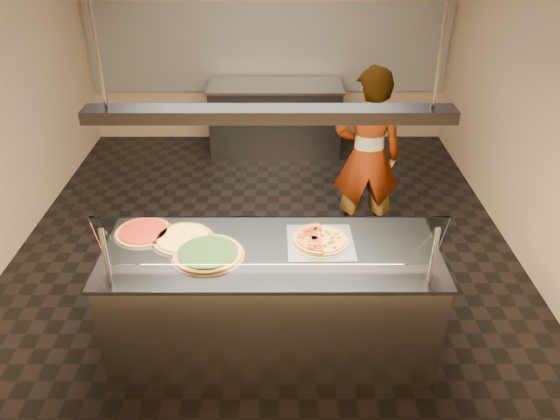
{
  "coord_description": "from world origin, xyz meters",
  "views": [
    {
      "loc": [
        0.14,
        -4.51,
        3.14
      ],
      "look_at": [
        0.15,
        -0.9,
        1.02
      ],
      "focal_mm": 35.0,
      "sensor_mm": 36.0,
      "label": 1
    }
  ],
  "objects_px": {
    "half_pizza_sausage": "(334,239)",
    "pizza_cheese": "(183,238)",
    "serving_counter": "(272,301)",
    "prep_table": "(275,118)",
    "sneeze_guard": "(270,243)",
    "worker": "(367,157)",
    "pizza_spinach": "(208,253)",
    "heat_lamp_housing": "(270,114)",
    "pizza_spatula": "(190,231)",
    "pizza_tomato": "(144,232)",
    "half_pizza_pepperoni": "(308,238)",
    "perforated_tray": "(320,241)"
  },
  "relations": [
    {
      "from": "serving_counter",
      "to": "pizza_spinach",
      "type": "distance_m",
      "value": 0.66
    },
    {
      "from": "half_pizza_pepperoni",
      "to": "worker",
      "type": "distance_m",
      "value": 1.67
    },
    {
      "from": "perforated_tray",
      "to": "pizza_cheese",
      "type": "relative_size",
      "value": 1.05
    },
    {
      "from": "serving_counter",
      "to": "worker",
      "type": "relative_size",
      "value": 1.33
    },
    {
      "from": "sneeze_guard",
      "to": "worker",
      "type": "distance_m",
      "value": 2.2
    },
    {
      "from": "perforated_tray",
      "to": "worker",
      "type": "bearing_deg",
      "value": 69.92
    },
    {
      "from": "pizza_cheese",
      "to": "prep_table",
      "type": "distance_m",
      "value": 3.81
    },
    {
      "from": "perforated_tray",
      "to": "pizza_spatula",
      "type": "relative_size",
      "value": 1.88
    },
    {
      "from": "serving_counter",
      "to": "sneeze_guard",
      "type": "bearing_deg",
      "value": -90.0
    },
    {
      "from": "serving_counter",
      "to": "heat_lamp_housing",
      "type": "xyz_separation_m",
      "value": [
        -0.0,
        0.0,
        1.48
      ]
    },
    {
      "from": "serving_counter",
      "to": "worker",
      "type": "xyz_separation_m",
      "value": [
        0.92,
        1.63,
        0.44
      ]
    },
    {
      "from": "perforated_tray",
      "to": "half_pizza_pepperoni",
      "type": "bearing_deg",
      "value": 179.87
    },
    {
      "from": "half_pizza_sausage",
      "to": "pizza_cheese",
      "type": "xyz_separation_m",
      "value": [
        -1.1,
        0.03,
        -0.01
      ]
    },
    {
      "from": "half_pizza_sausage",
      "to": "heat_lamp_housing",
      "type": "bearing_deg",
      "value": -167.41
    },
    {
      "from": "half_pizza_pepperoni",
      "to": "perforated_tray",
      "type": "bearing_deg",
      "value": -0.13
    },
    {
      "from": "pizza_cheese",
      "to": "heat_lamp_housing",
      "type": "relative_size",
      "value": 0.2
    },
    {
      "from": "pizza_cheese",
      "to": "worker",
      "type": "bearing_deg",
      "value": 43.79
    },
    {
      "from": "pizza_spinach",
      "to": "serving_counter",
      "type": "bearing_deg",
      "value": 7.68
    },
    {
      "from": "pizza_spinach",
      "to": "prep_table",
      "type": "height_order",
      "value": "pizza_spinach"
    },
    {
      "from": "serving_counter",
      "to": "prep_table",
      "type": "relative_size",
      "value": 1.35
    },
    {
      "from": "pizza_tomato",
      "to": "worker",
      "type": "bearing_deg",
      "value": 36.99
    },
    {
      "from": "serving_counter",
      "to": "pizza_spatula",
      "type": "height_order",
      "value": "pizza_spatula"
    },
    {
      "from": "serving_counter",
      "to": "half_pizza_sausage",
      "type": "relative_size",
      "value": 6.02
    },
    {
      "from": "sneeze_guard",
      "to": "pizza_cheese",
      "type": "relative_size",
      "value": 4.66
    },
    {
      "from": "perforated_tray",
      "to": "pizza_cheese",
      "type": "bearing_deg",
      "value": 178.17
    },
    {
      "from": "serving_counter",
      "to": "prep_table",
      "type": "bearing_deg",
      "value": 89.91
    },
    {
      "from": "perforated_tray",
      "to": "pizza_spinach",
      "type": "bearing_deg",
      "value": -168.53
    },
    {
      "from": "serving_counter",
      "to": "perforated_tray",
      "type": "distance_m",
      "value": 0.6
    },
    {
      "from": "half_pizza_sausage",
      "to": "pizza_spinach",
      "type": "xyz_separation_m",
      "value": [
        -0.9,
        -0.16,
        -0.01
      ]
    },
    {
      "from": "pizza_spatula",
      "to": "worker",
      "type": "xyz_separation_m",
      "value": [
        1.52,
        1.42,
        -0.06
      ]
    },
    {
      "from": "pizza_tomato",
      "to": "worker",
      "type": "relative_size",
      "value": 0.24
    },
    {
      "from": "half_pizza_pepperoni",
      "to": "heat_lamp_housing",
      "type": "bearing_deg",
      "value": -158.66
    },
    {
      "from": "worker",
      "to": "serving_counter",
      "type": "bearing_deg",
      "value": 62.23
    },
    {
      "from": "half_pizza_sausage",
      "to": "pizza_spatula",
      "type": "distance_m",
      "value": 1.06
    },
    {
      "from": "heat_lamp_housing",
      "to": "sneeze_guard",
      "type": "bearing_deg",
      "value": -90.0
    },
    {
      "from": "pizza_cheese",
      "to": "pizza_spinach",
      "type": "bearing_deg",
      "value": -43.62
    },
    {
      "from": "worker",
      "to": "heat_lamp_housing",
      "type": "xyz_separation_m",
      "value": [
        -0.92,
        -1.63,
        1.05
      ]
    },
    {
      "from": "pizza_spatula",
      "to": "heat_lamp_housing",
      "type": "bearing_deg",
      "value": -19.5
    },
    {
      "from": "half_pizza_sausage",
      "to": "pizza_spinach",
      "type": "distance_m",
      "value": 0.91
    },
    {
      "from": "pizza_spatula",
      "to": "pizza_spinach",
      "type": "bearing_deg",
      "value": -59.6
    },
    {
      "from": "pizza_spinach",
      "to": "pizza_spatula",
      "type": "distance_m",
      "value": 0.32
    },
    {
      "from": "perforated_tray",
      "to": "pizza_tomato",
      "type": "relative_size",
      "value": 1.1
    },
    {
      "from": "pizza_spinach",
      "to": "perforated_tray",
      "type": "bearing_deg",
      "value": 11.47
    },
    {
      "from": "pizza_spatula",
      "to": "prep_table",
      "type": "relative_size",
      "value": 0.14
    },
    {
      "from": "sneeze_guard",
      "to": "half_pizza_sausage",
      "type": "bearing_deg",
      "value": 44.38
    },
    {
      "from": "sneeze_guard",
      "to": "pizza_cheese",
      "type": "distance_m",
      "value": 0.85
    },
    {
      "from": "half_pizza_pepperoni",
      "to": "half_pizza_sausage",
      "type": "bearing_deg",
      "value": -0.44
    },
    {
      "from": "serving_counter",
      "to": "heat_lamp_housing",
      "type": "distance_m",
      "value": 1.48
    },
    {
      "from": "half_pizza_pepperoni",
      "to": "pizza_cheese",
      "type": "bearing_deg",
      "value": 177.99
    },
    {
      "from": "pizza_spatula",
      "to": "prep_table",
      "type": "xyz_separation_m",
      "value": [
        0.61,
        3.65,
        -0.49
      ]
    }
  ]
}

